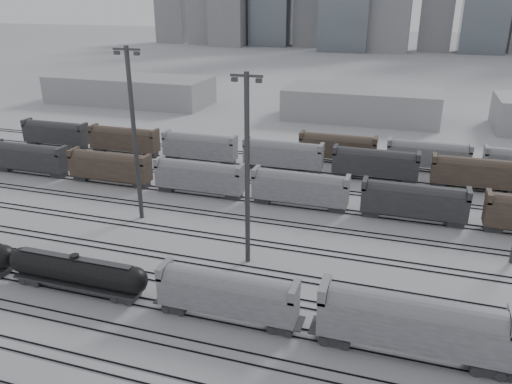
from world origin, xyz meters
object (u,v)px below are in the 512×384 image
(light_mast_c, at_px, (247,167))
(hopper_car_b, at_px, (412,321))
(hopper_car_a, at_px, (227,293))
(tank_car_b, at_px, (77,271))

(light_mast_c, bearing_deg, hopper_car_b, -31.53)
(hopper_car_a, distance_m, light_mast_c, 15.29)
(hopper_car_b, xyz_separation_m, light_mast_c, (-19.68, 12.08, 8.65))
(hopper_car_a, bearing_deg, tank_car_b, 180.00)
(tank_car_b, relative_size, light_mast_c, 0.75)
(tank_car_b, relative_size, hopper_car_b, 1.04)
(tank_car_b, distance_m, hopper_car_b, 35.70)
(hopper_car_a, height_order, hopper_car_b, hopper_car_b)
(hopper_car_a, xyz_separation_m, light_mast_c, (-1.90, 12.08, 9.18))
(tank_car_b, distance_m, light_mast_c, 22.34)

